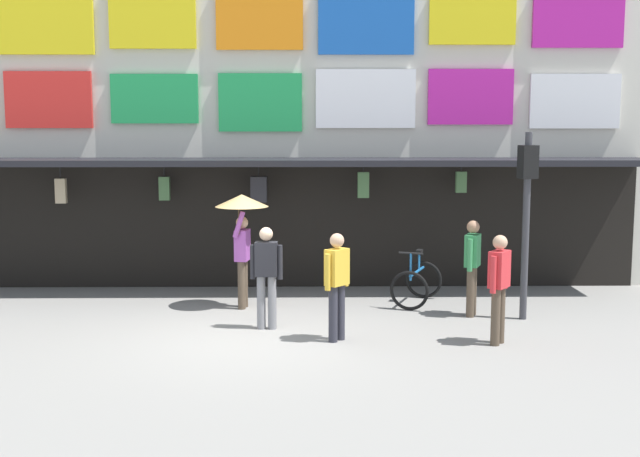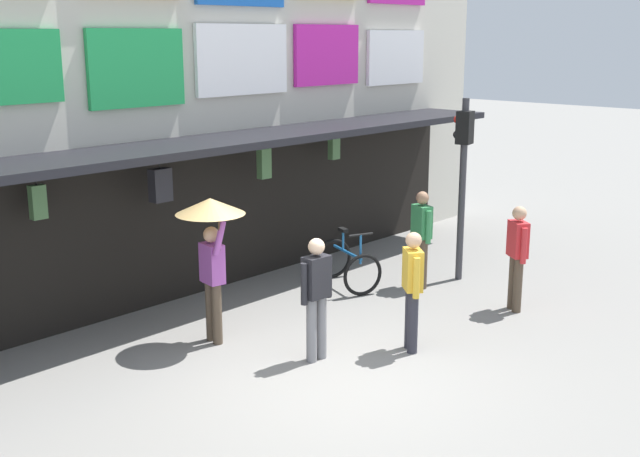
{
  "view_description": "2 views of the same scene",
  "coord_description": "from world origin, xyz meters",
  "px_view_note": "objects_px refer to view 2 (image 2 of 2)",
  "views": [
    {
      "loc": [
        0.97,
        -12.15,
        3.33
      ],
      "look_at": [
        1.16,
        1.48,
        1.54
      ],
      "focal_mm": 44.66,
      "sensor_mm": 36.0,
      "label": 1
    },
    {
      "loc": [
        -7.01,
        -6.21,
        4.24
      ],
      "look_at": [
        0.9,
        1.07,
        1.62
      ],
      "focal_mm": 44.65,
      "sensor_mm": 36.0,
      "label": 2
    }
  ],
  "objects_px": {
    "traffic_light_far": "(463,160)",
    "pedestrian_in_blue": "(421,234)",
    "pedestrian_in_black": "(517,252)",
    "pedestrian_in_red": "(316,292)",
    "pedestrian_in_purple": "(412,285)",
    "bicycle_parked": "(347,265)",
    "pedestrian_with_umbrella": "(211,229)"
  },
  "relations": [
    {
      "from": "pedestrian_in_purple",
      "to": "pedestrian_with_umbrella",
      "type": "bearing_deg",
      "value": 126.16
    },
    {
      "from": "pedestrian_in_purple",
      "to": "pedestrian_in_red",
      "type": "bearing_deg",
      "value": 146.73
    },
    {
      "from": "pedestrian_in_black",
      "to": "pedestrian_in_purple",
      "type": "bearing_deg",
      "value": 174.83
    },
    {
      "from": "pedestrian_with_umbrella",
      "to": "pedestrian_in_black",
      "type": "distance_m",
      "value": 4.81
    },
    {
      "from": "traffic_light_far",
      "to": "bicycle_parked",
      "type": "height_order",
      "value": "traffic_light_far"
    },
    {
      "from": "traffic_light_far",
      "to": "pedestrian_in_black",
      "type": "relative_size",
      "value": 1.9
    },
    {
      "from": "traffic_light_far",
      "to": "pedestrian_in_purple",
      "type": "xyz_separation_m",
      "value": [
        -3.25,
        -1.35,
        -1.19
      ]
    },
    {
      "from": "pedestrian_in_red",
      "to": "traffic_light_far",
      "type": "bearing_deg",
      "value": 7.96
    },
    {
      "from": "traffic_light_far",
      "to": "pedestrian_in_blue",
      "type": "xyz_separation_m",
      "value": [
        -0.84,
        0.23,
        -1.19
      ]
    },
    {
      "from": "bicycle_parked",
      "to": "pedestrian_in_blue",
      "type": "height_order",
      "value": "pedestrian_in_blue"
    },
    {
      "from": "bicycle_parked",
      "to": "pedestrian_in_black",
      "type": "bearing_deg",
      "value": -72.3
    },
    {
      "from": "bicycle_parked",
      "to": "pedestrian_in_purple",
      "type": "relative_size",
      "value": 0.8
    },
    {
      "from": "bicycle_parked",
      "to": "pedestrian_in_red",
      "type": "height_order",
      "value": "pedestrian_in_red"
    },
    {
      "from": "traffic_light_far",
      "to": "pedestrian_in_black",
      "type": "height_order",
      "value": "traffic_light_far"
    },
    {
      "from": "traffic_light_far",
      "to": "pedestrian_in_blue",
      "type": "bearing_deg",
      "value": 164.94
    },
    {
      "from": "pedestrian_in_blue",
      "to": "pedestrian_in_purple",
      "type": "height_order",
      "value": "same"
    },
    {
      "from": "traffic_light_far",
      "to": "pedestrian_in_blue",
      "type": "distance_m",
      "value": 1.48
    },
    {
      "from": "pedestrian_in_black",
      "to": "traffic_light_far",
      "type": "bearing_deg",
      "value": 62.77
    },
    {
      "from": "bicycle_parked",
      "to": "pedestrian_in_red",
      "type": "distance_m",
      "value": 3.27
    },
    {
      "from": "bicycle_parked",
      "to": "pedestrian_with_umbrella",
      "type": "xyz_separation_m",
      "value": [
        -3.21,
        -0.27,
        1.25
      ]
    },
    {
      "from": "pedestrian_in_black",
      "to": "pedestrian_in_purple",
      "type": "height_order",
      "value": "same"
    },
    {
      "from": "bicycle_parked",
      "to": "pedestrian_in_blue",
      "type": "relative_size",
      "value": 0.8
    },
    {
      "from": "pedestrian_with_umbrella",
      "to": "pedestrian_in_black",
      "type": "bearing_deg",
      "value": -31.06
    },
    {
      "from": "pedestrian_in_purple",
      "to": "bicycle_parked",
      "type": "bearing_deg",
      "value": 57.91
    },
    {
      "from": "bicycle_parked",
      "to": "pedestrian_with_umbrella",
      "type": "height_order",
      "value": "pedestrian_with_umbrella"
    },
    {
      "from": "pedestrian_in_red",
      "to": "pedestrian_in_purple",
      "type": "distance_m",
      "value": 1.34
    },
    {
      "from": "bicycle_parked",
      "to": "pedestrian_in_red",
      "type": "bearing_deg",
      "value": -146.63
    },
    {
      "from": "pedestrian_in_red",
      "to": "pedestrian_in_black",
      "type": "distance_m",
      "value": 3.69
    },
    {
      "from": "pedestrian_in_black",
      "to": "pedestrian_in_purple",
      "type": "xyz_separation_m",
      "value": [
        -2.44,
        0.22,
        0.0
      ]
    },
    {
      "from": "pedestrian_in_red",
      "to": "pedestrian_in_purple",
      "type": "relative_size",
      "value": 1.0
    },
    {
      "from": "pedestrian_in_red",
      "to": "pedestrian_in_blue",
      "type": "relative_size",
      "value": 1.0
    },
    {
      "from": "traffic_light_far",
      "to": "bicycle_parked",
      "type": "relative_size",
      "value": 2.38
    }
  ]
}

